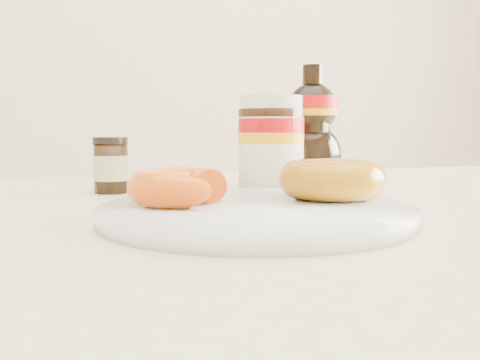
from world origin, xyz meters
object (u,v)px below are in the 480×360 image
object	(u,v)px
nutella_jar	(271,139)
dark_jar	(111,166)
syrup_bottle	(312,125)
plate	(256,212)
donut_whole	(332,179)
dining_table	(277,272)
donut_bitten	(178,187)

from	to	relation	value
nutella_jar	dark_jar	bearing A→B (deg)	173.33
syrup_bottle	plate	bearing A→B (deg)	-124.31
plate	dark_jar	world-z (taller)	dark_jar
donut_whole	syrup_bottle	world-z (taller)	syrup_bottle
dining_table	donut_bitten	xyz separation A→B (m)	(-0.13, -0.07, 0.12)
dining_table	donut_whole	xyz separation A→B (m)	(0.03, -0.07, 0.12)
dining_table	syrup_bottle	world-z (taller)	syrup_bottle
donut_bitten	syrup_bottle	xyz separation A→B (m)	(0.28, 0.27, 0.06)
plate	donut_bitten	distance (m)	0.08
syrup_bottle	dark_jar	world-z (taller)	syrup_bottle
dining_table	dark_jar	bearing A→B (deg)	135.25
plate	syrup_bottle	world-z (taller)	syrup_bottle
donut_whole	dark_jar	bearing A→B (deg)	130.08
nutella_jar	donut_bitten	bearing A→B (deg)	-130.02
donut_bitten	donut_whole	bearing A→B (deg)	3.54
plate	donut_bitten	size ratio (longest dim) A/B	3.10
dining_table	donut_whole	world-z (taller)	donut_whole
donut_whole	dark_jar	world-z (taller)	dark_jar
dining_table	syrup_bottle	bearing A→B (deg)	54.80
plate	donut_bitten	world-z (taller)	donut_bitten
donut_whole	nutella_jar	world-z (taller)	nutella_jar
plate	donut_bitten	xyz separation A→B (m)	(-0.07, 0.03, 0.02)
syrup_bottle	dark_jar	distance (m)	0.33
syrup_bottle	donut_bitten	bearing A→B (deg)	-135.43
plate	donut_whole	xyz separation A→B (m)	(0.10, 0.03, 0.03)
syrup_bottle	dark_jar	size ratio (longest dim) A/B	2.46
plate	nutella_jar	size ratio (longest dim) A/B	2.23
plate	dark_jar	distance (m)	0.30
dining_table	donut_bitten	distance (m)	0.19
donut_bitten	syrup_bottle	world-z (taller)	syrup_bottle
dining_table	donut_whole	bearing A→B (deg)	-66.28
dining_table	syrup_bottle	distance (m)	0.30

